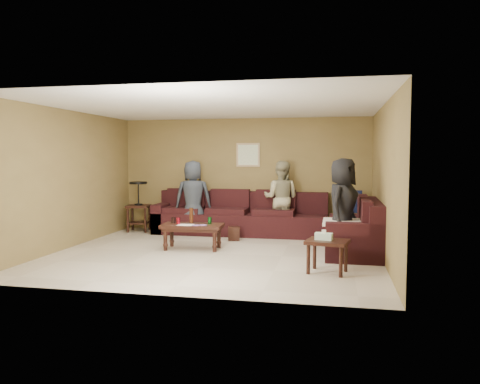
{
  "coord_description": "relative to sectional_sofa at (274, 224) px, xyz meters",
  "views": [
    {
      "loc": [
        1.99,
        -7.67,
        1.64
      ],
      "look_at": [
        0.25,
        0.85,
        1.0
      ],
      "focal_mm": 35.0,
      "sensor_mm": 36.0,
      "label": 1
    }
  ],
  "objects": [
    {
      "name": "person_right",
      "position": [
        1.3,
        -1.21,
        0.49
      ],
      "size": [
        0.77,
        0.93,
        1.63
      ],
      "primitive_type": "imported",
      "rotation": [
        0.0,
        0.0,
        1.2
      ],
      "color": "black",
      "rests_on": "ground"
    },
    {
      "name": "end_table_left",
      "position": [
        -3.1,
        0.49,
        0.25
      ],
      "size": [
        0.56,
        0.56,
        1.11
      ],
      "rotation": [
        0.0,
        0.0,
        0.16
      ],
      "color": "black",
      "rests_on": "ground"
    },
    {
      "name": "room",
      "position": [
        -0.81,
        -1.52,
        1.34
      ],
      "size": [
        5.6,
        5.5,
        2.5
      ],
      "color": "beige",
      "rests_on": "ground"
    },
    {
      "name": "waste_bin",
      "position": [
        -0.78,
        -0.2,
        -0.19
      ],
      "size": [
        0.27,
        0.27,
        0.27
      ],
      "primitive_type": "cube",
      "rotation": [
        0.0,
        0.0,
        0.2
      ],
      "color": "black",
      "rests_on": "ground"
    },
    {
      "name": "person_left",
      "position": [
        -1.78,
        0.3,
        0.46
      ],
      "size": [
        0.88,
        0.69,
        1.58
      ],
      "primitive_type": "imported",
      "rotation": [
        0.0,
        0.0,
        3.41
      ],
      "color": "#2C333D",
      "rests_on": "ground"
    },
    {
      "name": "wall_art",
      "position": [
        -0.71,
        0.96,
        1.37
      ],
      "size": [
        0.52,
        0.04,
        0.52
      ],
      "color": "tan",
      "rests_on": "ground"
    },
    {
      "name": "person_middle",
      "position": [
        0.06,
        0.57,
        0.46
      ],
      "size": [
        0.84,
        0.69,
        1.57
      ],
      "primitive_type": "imported",
      "rotation": [
        0.0,
        0.0,
        3.01
      ],
      "color": "tan",
      "rests_on": "ground"
    },
    {
      "name": "coffee_table",
      "position": [
        -1.32,
        -1.23,
        0.06
      ],
      "size": [
        1.11,
        0.6,
        0.73
      ],
      "rotation": [
        0.0,
        0.0,
        0.06
      ],
      "color": "black",
      "rests_on": "ground"
    },
    {
      "name": "side_table_right",
      "position": [
        1.07,
        -2.51,
        0.08
      ],
      "size": [
        0.66,
        0.58,
        0.62
      ],
      "rotation": [
        0.0,
        0.0,
        -0.21
      ],
      "color": "black",
      "rests_on": "ground"
    },
    {
      "name": "sectional_sofa",
      "position": [
        0.0,
        0.0,
        0.0
      ],
      "size": [
        4.65,
        2.9,
        0.97
      ],
      "color": "black",
      "rests_on": "ground"
    }
  ]
}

